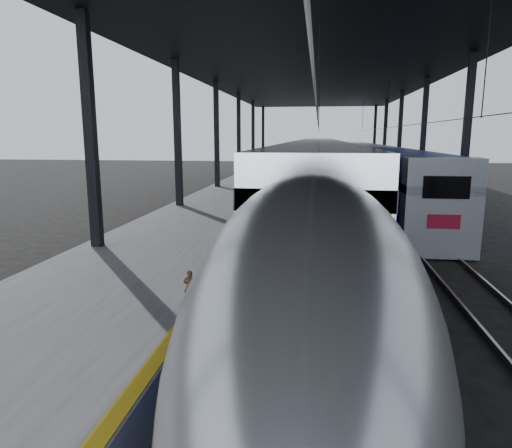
# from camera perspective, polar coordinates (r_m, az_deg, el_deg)

# --- Properties ---
(ground) EXTENTS (160.00, 160.00, 0.00)m
(ground) POSITION_cam_1_polar(r_m,az_deg,el_deg) (11.49, -3.49, -14.38)
(ground) COLOR black
(ground) RESTS_ON ground
(platform) EXTENTS (6.00, 80.00, 1.00)m
(platform) POSITION_cam_1_polar(r_m,az_deg,el_deg) (31.00, -2.67, 2.76)
(platform) COLOR #4C4C4F
(platform) RESTS_ON ground
(yellow_strip) EXTENTS (0.30, 80.00, 0.01)m
(yellow_strip) POSITION_cam_1_polar(r_m,az_deg,el_deg) (30.56, 2.50, 3.60)
(yellow_strip) COLOR gold
(yellow_strip) RESTS_ON platform
(rails) EXTENTS (6.52, 80.00, 0.16)m
(rails) POSITION_cam_1_polar(r_m,az_deg,el_deg) (30.66, 12.21, 1.63)
(rails) COLOR slate
(rails) RESTS_ON ground
(canopy) EXTENTS (18.00, 75.00, 9.47)m
(canopy) POSITION_cam_1_polar(r_m,az_deg,el_deg) (30.47, 7.78, 18.78)
(canopy) COLOR black
(canopy) RESTS_ON ground
(tgv_train) EXTENTS (3.21, 65.20, 4.60)m
(tgv_train) POSITION_cam_1_polar(r_m,az_deg,el_deg) (33.34, 7.65, 6.10)
(tgv_train) COLOR #ABAEB2
(tgv_train) RESTS_ON ground
(second_train) EXTENTS (2.95, 56.05, 4.07)m
(second_train) POSITION_cam_1_polar(r_m,az_deg,el_deg) (46.06, 14.00, 7.08)
(second_train) COLOR navy
(second_train) RESTS_ON ground
(child) EXTENTS (0.34, 0.28, 0.79)m
(child) POSITION_cam_1_polar(r_m,az_deg,el_deg) (11.06, -8.32, -7.72)
(child) COLOR #52341B
(child) RESTS_ON platform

